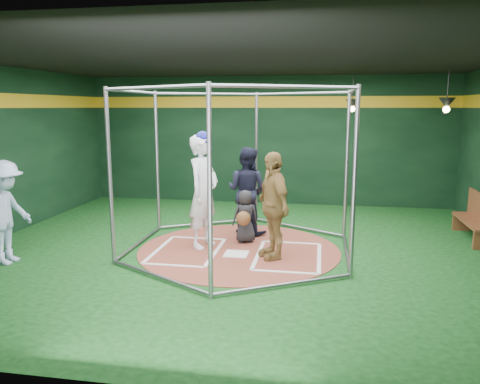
% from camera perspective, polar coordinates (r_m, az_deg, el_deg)
% --- Properties ---
extents(room_shell, '(10.10, 9.10, 3.53)m').
position_cam_1_polar(room_shell, '(8.57, -0.11, 4.19)').
color(room_shell, '#0C360F').
rests_on(room_shell, ground).
extents(clay_disc, '(3.80, 3.80, 0.01)m').
position_cam_1_polar(clay_disc, '(8.93, -0.11, -7.04)').
color(clay_disc, brown).
rests_on(clay_disc, ground).
extents(home_plate, '(0.43, 0.43, 0.01)m').
position_cam_1_polar(home_plate, '(8.64, -0.46, -7.55)').
color(home_plate, white).
rests_on(home_plate, clay_disc).
extents(batter_box_left, '(1.17, 1.77, 0.01)m').
position_cam_1_polar(batter_box_left, '(8.90, -6.48, -7.09)').
color(batter_box_left, white).
rests_on(batter_box_left, clay_disc).
extents(batter_box_right, '(1.17, 1.77, 0.01)m').
position_cam_1_polar(batter_box_right, '(8.58, 5.92, -7.75)').
color(batter_box_right, white).
rests_on(batter_box_right, clay_disc).
extents(batting_cage, '(4.05, 4.67, 3.00)m').
position_cam_1_polar(batting_cage, '(8.60, -0.11, 2.51)').
color(batting_cage, gray).
rests_on(batting_cage, ground).
extents(pendant_lamp_near, '(0.34, 0.34, 0.90)m').
position_cam_1_polar(pendant_lamp_near, '(12.01, 13.55, 10.39)').
color(pendant_lamp_near, black).
rests_on(pendant_lamp_near, room_shell).
extents(pendant_lamp_far, '(0.34, 0.34, 0.90)m').
position_cam_1_polar(pendant_lamp_far, '(10.69, 23.90, 9.84)').
color(pendant_lamp_far, black).
rests_on(pendant_lamp_far, room_shell).
extents(batter_figure, '(0.72, 0.90, 2.22)m').
position_cam_1_polar(batter_figure, '(8.90, -4.49, 0.18)').
color(batter_figure, silver).
rests_on(batter_figure, clay_disc).
extents(visitor_leopard, '(0.95, 1.20, 1.90)m').
position_cam_1_polar(visitor_leopard, '(8.26, 4.03, -1.63)').
color(visitor_leopard, tan).
rests_on(visitor_leopard, clay_disc).
extents(catcher_figure, '(0.60, 0.65, 1.05)m').
position_cam_1_polar(catcher_figure, '(9.25, 0.64, -3.00)').
color(catcher_figure, black).
rests_on(catcher_figure, clay_disc).
extents(umpire, '(1.07, 0.94, 1.84)m').
position_cam_1_polar(umpire, '(9.85, 0.83, 0.16)').
color(umpire, black).
rests_on(umpire, clay_disc).
extents(bystander_blue, '(0.71, 1.18, 1.79)m').
position_cam_1_polar(bystander_blue, '(8.94, -26.72, -2.24)').
color(bystander_blue, '#A5BBDB').
rests_on(bystander_blue, ground).
extents(dugout_bench, '(0.38, 1.62, 0.94)m').
position_cam_1_polar(dugout_bench, '(10.62, 26.88, -2.70)').
color(dugout_bench, brown).
rests_on(dugout_bench, ground).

